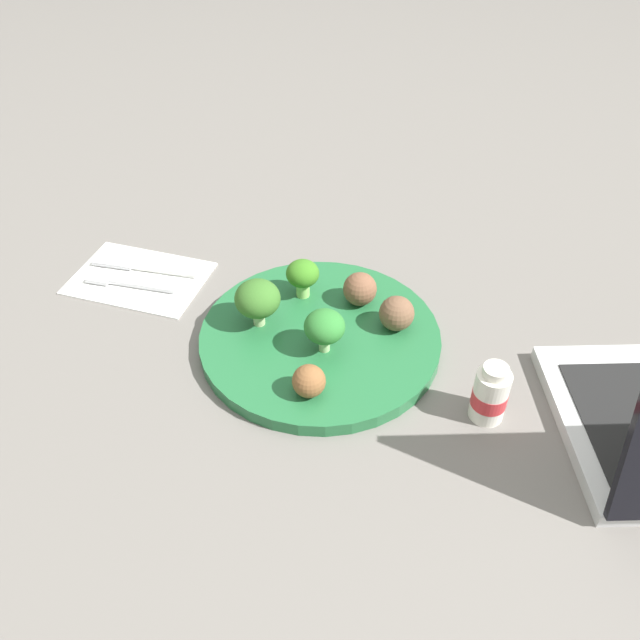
{
  "coord_description": "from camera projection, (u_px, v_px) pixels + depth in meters",
  "views": [
    {
      "loc": [
        -0.2,
        0.53,
        0.53
      ],
      "look_at": [
        0.0,
        0.0,
        0.04
      ],
      "focal_mm": 37.17,
      "sensor_mm": 36.0,
      "label": 1
    }
  ],
  "objects": [
    {
      "name": "broccoli_floret_far_rim",
      "position": [
        325.0,
        327.0,
        0.72
      ],
      "size": [
        0.05,
        0.05,
        0.05
      ],
      "color": "#A0C984",
      "rests_on": "plate"
    },
    {
      "name": "napkin",
      "position": [
        139.0,
        278.0,
        0.87
      ],
      "size": [
        0.18,
        0.13,
        0.01
      ],
      "primitive_type": "cube",
      "rotation": [
        0.0,
        0.0,
        0.06
      ],
      "color": "white",
      "rests_on": "ground_plane"
    },
    {
      "name": "meatball_near_rim",
      "position": [
        360.0,
        289.0,
        0.8
      ],
      "size": [
        0.04,
        0.04,
        0.04
      ],
      "primitive_type": "sphere",
      "color": "brown",
      "rests_on": "plate"
    },
    {
      "name": "fork",
      "position": [
        126.0,
        282.0,
        0.85
      ],
      "size": [
        0.12,
        0.03,
        0.01
      ],
      "color": "silver",
      "rests_on": "napkin"
    },
    {
      "name": "broccoli_floret_mid_right",
      "position": [
        258.0,
        299.0,
        0.76
      ],
      "size": [
        0.05,
        0.05,
        0.06
      ],
      "color": "#A4BE81",
      "rests_on": "plate"
    },
    {
      "name": "knife",
      "position": [
        140.0,
        266.0,
        0.88
      ],
      "size": [
        0.15,
        0.03,
        0.01
      ],
      "color": "white",
      "rests_on": "napkin"
    },
    {
      "name": "ground_plane",
      "position": [
        320.0,
        343.0,
        0.78
      ],
      "size": [
        4.0,
        4.0,
        0.0
      ],
      "primitive_type": "plane",
      "color": "slate"
    },
    {
      "name": "plate",
      "position": [
        320.0,
        338.0,
        0.77
      ],
      "size": [
        0.28,
        0.28,
        0.02
      ],
      "primitive_type": "cylinder",
      "color": "#236638",
      "rests_on": "ground_plane"
    },
    {
      "name": "broccoli_floret_mid_left",
      "position": [
        303.0,
        275.0,
        0.8
      ],
      "size": [
        0.04,
        0.04,
        0.05
      ],
      "color": "#94CE68",
      "rests_on": "plate"
    },
    {
      "name": "meatball_front_left",
      "position": [
        309.0,
        381.0,
        0.68
      ],
      "size": [
        0.04,
        0.04,
        0.04
      ],
      "primitive_type": "sphere",
      "color": "brown",
      "rests_on": "plate"
    },
    {
      "name": "meatball_back_right",
      "position": [
        397.0,
        313.0,
        0.76
      ],
      "size": [
        0.04,
        0.04,
        0.04
      ],
      "primitive_type": "sphere",
      "color": "brown",
      "rests_on": "plate"
    },
    {
      "name": "yogurt_bottle",
      "position": [
        490.0,
        394.0,
        0.67
      ],
      "size": [
        0.04,
        0.04,
        0.07
      ],
      "color": "white",
      "rests_on": "ground_plane"
    }
  ]
}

